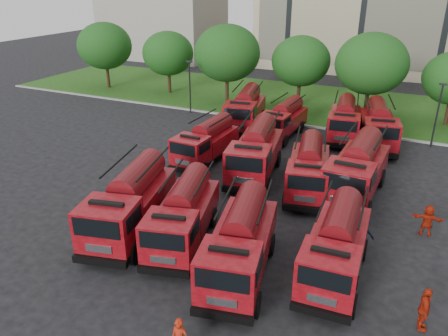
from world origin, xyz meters
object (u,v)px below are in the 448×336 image
(fire_truck_4, at_px, (206,142))
(fire_truck_8, at_px, (245,109))
(fire_truck_9, at_px, (283,119))
(firefighter_5, at_px, (424,234))
(firefighter_2, at_px, (420,328))
(firefighter_4, at_px, (167,202))
(firefighter_1, at_px, (182,276))
(fire_truck_1, at_px, (183,214))
(fire_truck_6, at_px, (309,168))
(fire_truck_11, at_px, (378,126))
(fire_truck_7, at_px, (357,169))
(firefighter_3, at_px, (359,250))
(fire_truck_10, at_px, (344,120))
(fire_truck_3, at_px, (336,246))
(fire_truck_2, at_px, (240,243))
(fire_truck_5, at_px, (256,151))
(fire_truck_0, at_px, (131,202))

(fire_truck_4, xyz_separation_m, fire_truck_8, (-0.42, 8.41, 0.19))
(fire_truck_4, distance_m, fire_truck_9, 8.35)
(firefighter_5, bearing_deg, firefighter_2, 88.89)
(firefighter_5, bearing_deg, firefighter_4, 8.67)
(fire_truck_8, height_order, firefighter_4, fire_truck_8)
(firefighter_1, bearing_deg, fire_truck_1, 150.67)
(fire_truck_6, distance_m, fire_truck_11, 10.63)
(fire_truck_11, height_order, firefighter_1, fire_truck_11)
(fire_truck_7, xyz_separation_m, firefighter_3, (1.33, -6.02, -1.77))
(firefighter_2, bearing_deg, firefighter_3, 27.03)
(fire_truck_10, xyz_separation_m, firefighter_3, (4.04, -16.09, -1.60))
(firefighter_1, bearing_deg, firefighter_5, 73.52)
(fire_truck_1, bearing_deg, fire_truck_7, 37.68)
(fire_truck_6, height_order, fire_truck_9, fire_truck_6)
(firefighter_3, bearing_deg, fire_truck_11, -103.56)
(firefighter_2, bearing_deg, fire_truck_3, 55.73)
(fire_truck_7, relative_size, fire_truck_10, 1.08)
(fire_truck_9, distance_m, firefighter_4, 14.65)
(fire_truck_4, relative_size, firefighter_3, 3.43)
(firefighter_1, bearing_deg, firefighter_4, 160.27)
(firefighter_3, relative_size, firefighter_5, 1.12)
(fire_truck_1, distance_m, fire_truck_4, 10.58)
(fire_truck_2, relative_size, firefighter_3, 3.84)
(fire_truck_3, distance_m, firefighter_4, 11.09)
(fire_truck_9, distance_m, fire_truck_11, 7.54)
(fire_truck_7, distance_m, fire_truck_11, 9.47)
(fire_truck_11, distance_m, firefighter_4, 18.41)
(fire_truck_4, xyz_separation_m, fire_truck_7, (10.83, -0.85, 0.26))
(fire_truck_8, relative_size, fire_truck_10, 1.08)
(fire_truck_8, relative_size, firefighter_4, 4.53)
(fire_truck_1, relative_size, fire_truck_9, 1.10)
(fire_truck_4, relative_size, firefighter_4, 3.88)
(fire_truck_4, xyz_separation_m, fire_truck_11, (10.83, 8.62, 0.16))
(firefighter_5, bearing_deg, fire_truck_3, 53.78)
(fire_truck_6, bearing_deg, fire_truck_5, 155.19)
(fire_truck_2, xyz_separation_m, fire_truck_9, (-4.10, 18.74, -0.15))
(fire_truck_2, xyz_separation_m, fire_truck_5, (-3.31, 10.33, 0.11))
(firefighter_1, height_order, firefighter_3, firefighter_3)
(fire_truck_5, distance_m, fire_truck_7, 6.68)
(fire_truck_10, bearing_deg, firefighter_3, -84.43)
(fire_truck_11, xyz_separation_m, firefighter_3, (1.32, -15.49, -1.68))
(fire_truck_0, distance_m, firefighter_5, 15.65)
(fire_truck_5, relative_size, firefighter_2, 4.21)
(fire_truck_9, bearing_deg, firefighter_1, -81.83)
(fire_truck_0, xyz_separation_m, fire_truck_1, (3.00, 0.31, -0.16))
(fire_truck_5, height_order, fire_truck_11, fire_truck_5)
(fire_truck_1, xyz_separation_m, firefighter_4, (-3.08, 3.19, -1.58))
(firefighter_1, relative_size, firefighter_2, 0.98)
(fire_truck_4, bearing_deg, fire_truck_6, -9.54)
(fire_truck_3, height_order, fire_truck_6, fire_truck_6)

